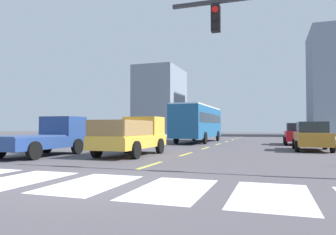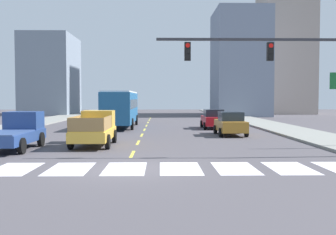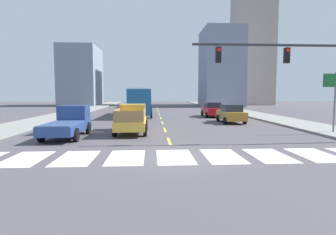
{
  "view_description": "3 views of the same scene",
  "coord_description": "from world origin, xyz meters",
  "px_view_note": "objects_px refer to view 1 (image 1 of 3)",
  "views": [
    {
      "loc": [
        4.31,
        -6.84,
        1.41
      ],
      "look_at": [
        -2.24,
        12.74,
        2.03
      ],
      "focal_mm": 33.72,
      "sensor_mm": 36.0,
      "label": 1
    },
    {
      "loc": [
        1.35,
        -15.3,
        2.72
      ],
      "look_at": [
        1.93,
        14.3,
        1.28
      ],
      "focal_mm": 42.72,
      "sensor_mm": 36.0,
      "label": 2
    },
    {
      "loc": [
        -1.01,
        -11.91,
        2.79
      ],
      "look_at": [
        0.12,
        7.0,
        1.12
      ],
      "focal_mm": 29.55,
      "sensor_mm": 36.0,
      "label": 3
    }
  ],
  "objects_px": {
    "city_bus": "(198,121)",
    "sedan_near_right": "(297,134)",
    "pickup_stakebed": "(134,136)",
    "sedan_mid": "(312,136)",
    "pickup_dark": "(48,137)"
  },
  "relations": [
    {
      "from": "city_bus",
      "to": "sedan_near_right",
      "type": "xyz_separation_m",
      "value": [
        8.41,
        -1.58,
        -1.09
      ]
    },
    {
      "from": "pickup_stakebed",
      "to": "sedan_mid",
      "type": "distance_m",
      "value": 10.65
    },
    {
      "from": "pickup_stakebed",
      "to": "sedan_mid",
      "type": "height_order",
      "value": "pickup_stakebed"
    },
    {
      "from": "city_bus",
      "to": "sedan_mid",
      "type": "distance_m",
      "value": 12.01
    },
    {
      "from": "pickup_stakebed",
      "to": "sedan_near_right",
      "type": "height_order",
      "value": "pickup_stakebed"
    },
    {
      "from": "pickup_dark",
      "to": "sedan_near_right",
      "type": "bearing_deg",
      "value": 45.63
    },
    {
      "from": "pickup_dark",
      "to": "sedan_mid",
      "type": "xyz_separation_m",
      "value": [
        12.82,
        7.55,
        -0.06
      ]
    },
    {
      "from": "pickup_dark",
      "to": "sedan_mid",
      "type": "relative_size",
      "value": 1.18
    },
    {
      "from": "pickup_stakebed",
      "to": "pickup_dark",
      "type": "relative_size",
      "value": 1.0
    },
    {
      "from": "pickup_dark",
      "to": "city_bus",
      "type": "bearing_deg",
      "value": 72.63
    },
    {
      "from": "pickup_stakebed",
      "to": "city_bus",
      "type": "distance_m",
      "value": 14.0
    },
    {
      "from": "sedan_near_right",
      "to": "sedan_mid",
      "type": "height_order",
      "value": "same"
    },
    {
      "from": "city_bus",
      "to": "sedan_near_right",
      "type": "bearing_deg",
      "value": -8.86
    },
    {
      "from": "pickup_dark",
      "to": "sedan_near_right",
      "type": "relative_size",
      "value": 1.18
    },
    {
      "from": "pickup_stakebed",
      "to": "pickup_dark",
      "type": "distance_m",
      "value": 4.28
    }
  ]
}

